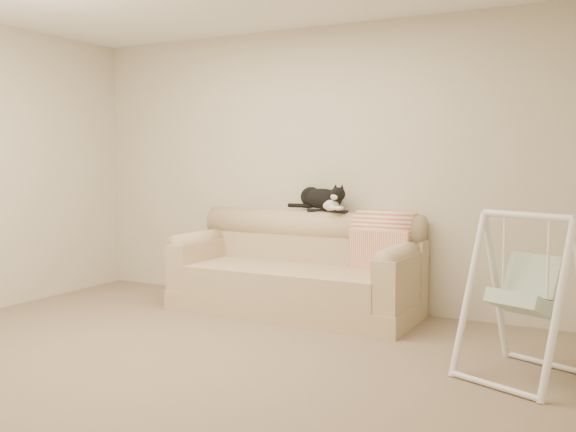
% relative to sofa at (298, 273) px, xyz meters
% --- Properties ---
extents(ground_plane, '(5.00, 5.00, 0.00)m').
position_rel_sofa_xyz_m(ground_plane, '(0.01, -1.62, -0.35)').
color(ground_plane, '#71604D').
rests_on(ground_plane, ground).
extents(room_shell, '(5.04, 4.04, 2.60)m').
position_rel_sofa_xyz_m(room_shell, '(0.01, -1.62, 1.18)').
color(room_shell, beige).
rests_on(room_shell, ground).
extents(sofa, '(2.20, 0.93, 0.90)m').
position_rel_sofa_xyz_m(sofa, '(0.00, 0.00, 0.00)').
color(sofa, tan).
rests_on(sofa, ground).
extents(remote_a, '(0.19, 0.12, 0.03)m').
position_rel_sofa_xyz_m(remote_a, '(0.07, 0.24, 0.56)').
color(remote_a, black).
rests_on(remote_a, sofa).
extents(remote_b, '(0.18, 0.08, 0.02)m').
position_rel_sofa_xyz_m(remote_b, '(0.30, 0.23, 0.56)').
color(remote_b, black).
rests_on(remote_b, sofa).
extents(tuxedo_cat, '(0.63, 0.38, 0.25)m').
position_rel_sofa_xyz_m(tuxedo_cat, '(0.11, 0.26, 0.66)').
color(tuxedo_cat, black).
rests_on(tuxedo_cat, sofa).
extents(throw_blanket, '(0.53, 0.38, 0.58)m').
position_rel_sofa_xyz_m(throw_blanket, '(0.74, 0.23, 0.37)').
color(throw_blanket, '#DA5B4A').
rests_on(throw_blanket, sofa).
extents(baby_swing, '(0.85, 0.87, 1.06)m').
position_rel_sofa_xyz_m(baby_swing, '(2.06, -0.92, 0.17)').
color(baby_swing, white).
rests_on(baby_swing, ground).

